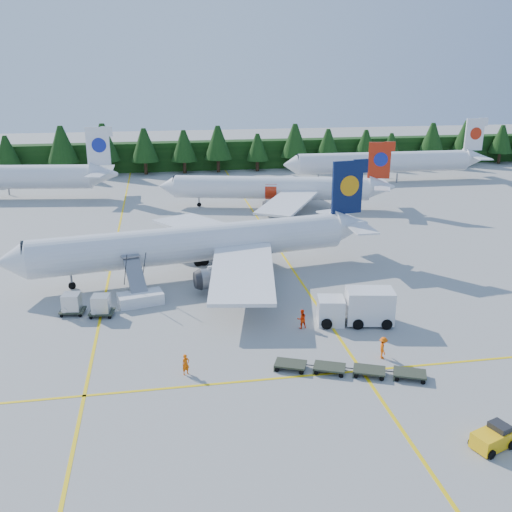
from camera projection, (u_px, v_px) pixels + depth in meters
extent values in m
plane|color=#9D9D97|center=(267.00, 341.00, 47.04)|extent=(320.00, 320.00, 0.00)
cube|color=yellow|center=(111.00, 269.00, 63.47)|extent=(0.25, 120.00, 0.01)
cube|color=yellow|center=(286.00, 259.00, 66.68)|extent=(0.25, 120.00, 0.01)
cube|color=yellow|center=(283.00, 378.00, 41.43)|extent=(80.00, 0.25, 0.01)
cube|color=black|center=(196.00, 156.00, 122.66)|extent=(220.00, 4.00, 6.00)
cylinder|color=silver|center=(193.00, 244.00, 60.64)|extent=(33.40, 9.09, 3.91)
cone|color=silver|center=(11.00, 262.00, 55.15)|extent=(3.32, 4.29, 3.91)
cube|color=#07143A|center=(347.00, 187.00, 64.60)|extent=(3.72, 0.92, 6.05)
cube|color=silver|center=(201.00, 227.00, 69.17)|extent=(11.88, 15.71, 1.11)
cylinder|color=slate|center=(191.00, 245.00, 66.65)|extent=(3.60, 2.55, 2.05)
cube|color=silver|center=(242.00, 271.00, 54.28)|extent=(8.06, 15.38, 1.11)
cylinder|color=slate|center=(216.00, 278.00, 56.48)|extent=(3.60, 2.55, 2.05)
cylinder|color=slate|center=(72.00, 281.00, 57.64)|extent=(0.23, 0.23, 1.66)
cylinder|color=silver|center=(271.00, 188.00, 89.63)|extent=(30.38, 10.60, 3.58)
cone|color=silver|center=(168.00, 186.00, 90.66)|extent=(3.27, 4.06, 3.58)
cube|color=#B9220C|center=(379.00, 160.00, 87.16)|extent=(3.38, 1.10, 5.54)
cube|color=silver|center=(289.00, 182.00, 96.81)|extent=(6.39, 13.78, 1.01)
cylinder|color=slate|center=(278.00, 192.00, 95.04)|extent=(3.39, 2.54, 1.88)
cube|color=silver|center=(288.00, 202.00, 82.44)|extent=(11.59, 14.23, 1.01)
cylinder|color=slate|center=(276.00, 207.00, 85.24)|extent=(3.39, 2.54, 1.88)
cylinder|color=slate|center=(199.00, 202.00, 91.14)|extent=(0.21, 0.21, 1.52)
cube|color=silver|center=(98.00, 146.00, 94.72)|extent=(3.86, 0.87, 6.28)
cylinder|color=silver|center=(383.00, 162.00, 110.68)|extent=(33.93, 4.40, 3.99)
cone|color=silver|center=(291.00, 165.00, 107.95)|extent=(2.84, 4.02, 3.99)
cube|color=silver|center=(474.00, 134.00, 111.83)|extent=(3.79, 0.40, 6.18)
cylinder|color=slate|center=(318.00, 178.00, 109.65)|extent=(0.24, 0.24, 1.59)
cube|color=silver|center=(141.00, 299.00, 54.06)|extent=(4.54, 3.06, 1.09)
cube|color=slate|center=(135.00, 275.00, 55.24)|extent=(2.43, 4.20, 2.94)
cube|color=slate|center=(130.00, 256.00, 56.54)|extent=(2.00, 1.56, 0.12)
cube|color=white|center=(331.00, 311.00, 49.85)|extent=(2.61, 2.61, 2.36)
cube|color=black|center=(331.00, 305.00, 49.67)|extent=(2.26, 2.44, 1.01)
cube|color=white|center=(369.00, 306.00, 49.66)|extent=(4.41, 3.15, 2.92)
cube|color=yellow|center=(492.00, 439.00, 33.76)|extent=(2.80, 2.11, 0.98)
cube|color=black|center=(500.00, 427.00, 33.82)|extent=(1.23, 1.39, 0.45)
cube|color=#313828|center=(291.00, 364.00, 42.54)|extent=(2.69, 2.22, 0.13)
cube|color=#313828|center=(330.00, 367.00, 42.11)|extent=(2.69, 2.22, 0.13)
cube|color=#313828|center=(369.00, 370.00, 41.68)|extent=(2.69, 2.22, 0.13)
cube|color=#313828|center=(410.00, 373.00, 41.25)|extent=(2.69, 2.22, 0.13)
cube|color=#313828|center=(73.00, 310.00, 51.90)|extent=(2.36, 1.94, 0.14)
cube|color=silver|center=(72.00, 302.00, 51.64)|extent=(1.70, 1.66, 1.52)
cube|color=#313828|center=(102.00, 312.00, 51.54)|extent=(2.36, 1.94, 0.14)
cube|color=silver|center=(101.00, 303.00, 51.27)|extent=(1.70, 1.66, 1.52)
imported|color=#F15905|center=(186.00, 364.00, 41.68)|extent=(0.70, 0.60, 1.61)
imported|color=#FD3405|center=(302.00, 319.00, 49.02)|extent=(0.92, 0.77, 1.73)
imported|color=#FF5805|center=(383.00, 348.00, 43.97)|extent=(0.64, 0.82, 1.77)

